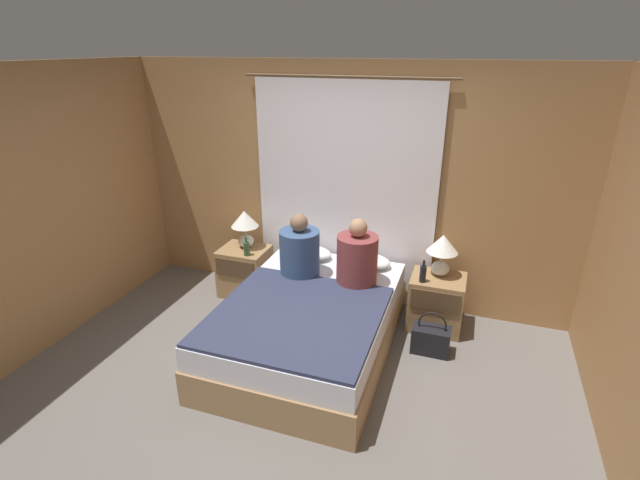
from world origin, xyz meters
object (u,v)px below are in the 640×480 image
object	(u,v)px
lamp_left	(245,224)
pillow_left	(308,252)
person_left_in_bed	(300,251)
person_right_in_bed	(357,258)
nightstand_right	(436,302)
beer_bottle_on_right_stand	(423,273)
lamp_right	(442,249)
nightstand_left	(245,271)
handbag_on_floor	(431,339)
pillow_right	(366,261)
beer_bottle_on_left_stand	(247,248)
bed	(309,325)

from	to	relation	value
lamp_left	pillow_left	xyz separation A→B (m)	(0.74, -0.02, -0.23)
person_left_in_bed	person_right_in_bed	xyz separation A→B (m)	(0.57, 0.00, 0.01)
nightstand_right	beer_bottle_on_right_stand	size ratio (longest dim) A/B	2.46
lamp_right	pillow_left	world-z (taller)	lamp_right
nightstand_left	lamp_left	world-z (taller)	lamp_left
nightstand_left	pillow_left	xyz separation A→B (m)	(0.74, 0.04, 0.32)
lamp_left	handbag_on_floor	bearing A→B (deg)	-13.58
nightstand_left	nightstand_right	bearing A→B (deg)	0.00
pillow_right	beer_bottle_on_right_stand	xyz separation A→B (m)	(0.60, -0.18, 0.04)
beer_bottle_on_left_stand	handbag_on_floor	distance (m)	2.08
nightstand_left	lamp_right	bearing A→B (deg)	1.86
bed	beer_bottle_on_right_stand	xyz separation A→B (m)	(0.91, 0.64, 0.37)
lamp_left	beer_bottle_on_left_stand	xyz separation A→B (m)	(0.11, -0.20, -0.20)
person_left_in_bed	handbag_on_floor	bearing A→B (deg)	-4.46
pillow_left	nightstand_right	bearing A→B (deg)	-1.88
bed	lamp_left	distance (m)	1.46
pillow_right	beer_bottle_on_left_stand	distance (m)	1.26
lamp_left	person_right_in_bed	xyz separation A→B (m)	(1.37, -0.41, -0.03)
bed	pillow_right	distance (m)	0.94
beer_bottle_on_left_stand	beer_bottle_on_right_stand	size ratio (longest dim) A/B	0.94
nightstand_left	lamp_left	bearing A→B (deg)	90.00
lamp_left	beer_bottle_on_right_stand	xyz separation A→B (m)	(1.96, -0.20, -0.19)
bed	lamp_right	size ratio (longest dim) A/B	4.85
nightstand_right	beer_bottle_on_left_stand	xyz separation A→B (m)	(-1.99, -0.13, 0.35)
bed	nightstand_left	bearing A→B (deg)	143.64
lamp_right	handbag_on_floor	distance (m)	0.85
person_right_in_bed	handbag_on_floor	world-z (taller)	person_right_in_bed
nightstand_right	beer_bottle_on_right_stand	world-z (taller)	beer_bottle_on_right_stand
beer_bottle_on_right_stand	person_left_in_bed	bearing A→B (deg)	-169.80
pillow_right	beer_bottle_on_left_stand	size ratio (longest dim) A/B	2.45
beer_bottle_on_right_stand	handbag_on_floor	world-z (taller)	beer_bottle_on_right_stand
lamp_left	beer_bottle_on_left_stand	distance (m)	0.30
nightstand_right	nightstand_left	bearing A→B (deg)	180.00
beer_bottle_on_left_stand	handbag_on_floor	bearing A→B (deg)	-8.85
lamp_right	person_right_in_bed	xyz separation A→B (m)	(-0.73, -0.41, -0.03)
bed	lamp_left	size ratio (longest dim) A/B	4.85
pillow_right	person_left_in_bed	world-z (taller)	person_left_in_bed
bed	lamp_right	bearing A→B (deg)	38.70
bed	pillow_right	size ratio (longest dim) A/B	4.02
pillow_right	person_right_in_bed	world-z (taller)	person_right_in_bed
lamp_left	lamp_right	size ratio (longest dim) A/B	1.00
handbag_on_floor	pillow_left	bearing A→B (deg)	160.51
beer_bottle_on_left_stand	handbag_on_floor	xyz separation A→B (m)	(2.00, -0.31, -0.49)
lamp_left	person_left_in_bed	bearing A→B (deg)	-27.06
lamp_left	person_left_in_bed	world-z (taller)	person_left_in_bed
person_left_in_bed	person_right_in_bed	distance (m)	0.57
nightstand_right	person_left_in_bed	world-z (taller)	person_left_in_bed
lamp_right	nightstand_right	bearing A→B (deg)	-90.00
pillow_left	beer_bottle_on_left_stand	distance (m)	0.65
nightstand_right	lamp_left	size ratio (longest dim) A/B	1.30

